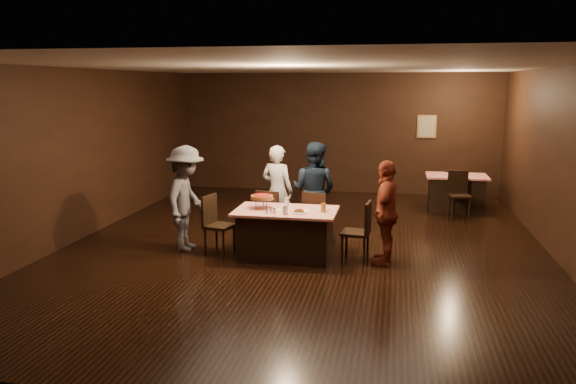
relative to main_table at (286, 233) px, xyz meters
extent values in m
plane|color=black|center=(0.19, 0.72, -0.39)|extent=(10.00, 10.00, 0.00)
cube|color=silver|center=(0.19, 0.72, 2.62)|extent=(8.00, 10.00, 0.04)
cube|color=black|center=(0.19, 5.72, 1.11)|extent=(8.00, 0.04, 3.00)
cube|color=black|center=(0.19, -4.28, 1.11)|extent=(8.00, 0.04, 3.00)
cube|color=black|center=(-3.81, 0.72, 1.11)|extent=(0.04, 10.00, 3.00)
cube|color=black|center=(4.19, 0.72, 1.11)|extent=(0.04, 10.00, 3.00)
cube|color=tan|center=(2.39, 5.69, 1.31)|extent=(0.46, 0.03, 0.56)
cube|color=beige|center=(2.39, 5.66, 1.31)|extent=(0.38, 0.01, 0.48)
cube|color=red|center=(0.00, 0.00, 0.00)|extent=(1.60, 1.00, 0.77)
cube|color=red|center=(3.00, 4.07, 0.00)|extent=(1.30, 0.90, 0.77)
cube|color=black|center=(-0.40, 0.75, 0.09)|extent=(0.49, 0.49, 0.95)
cube|color=black|center=(0.40, 0.75, 0.09)|extent=(0.49, 0.49, 0.95)
cube|color=black|center=(-1.10, 0.00, 0.09)|extent=(0.51, 0.51, 0.95)
cube|color=black|center=(1.10, 0.00, 0.09)|extent=(0.46, 0.46, 0.95)
cube|color=black|center=(3.00, 3.37, 0.09)|extent=(0.48, 0.48, 0.95)
cube|color=black|center=(3.00, 4.67, 0.09)|extent=(0.42, 0.42, 0.95)
imported|color=silver|center=(-0.41, 1.24, 0.44)|extent=(0.69, 0.55, 1.66)
imported|color=black|center=(0.27, 1.18, 0.48)|extent=(1.00, 0.88, 1.74)
imported|color=#545458|center=(-1.70, 0.10, 0.49)|extent=(0.65, 1.13, 1.74)
imported|color=maroon|center=(1.56, -0.02, 0.42)|extent=(0.53, 0.99, 1.60)
cylinder|color=black|center=(-0.40, 0.15, 0.46)|extent=(0.01, 0.01, 0.15)
cylinder|color=black|center=(-0.49, 0.00, 0.46)|extent=(0.01, 0.01, 0.15)
cylinder|color=black|center=(-0.31, 0.00, 0.46)|extent=(0.01, 0.01, 0.15)
cylinder|color=silver|center=(-0.40, 0.05, 0.54)|extent=(0.38, 0.38, 0.01)
cylinder|color=#B27233|center=(-0.40, 0.05, 0.57)|extent=(0.35, 0.35, 0.05)
cylinder|color=#A5140C|center=(-0.40, 0.05, 0.60)|extent=(0.30, 0.30, 0.01)
cylinder|color=white|center=(0.25, -0.18, 0.39)|extent=(0.25, 0.25, 0.01)
cylinder|color=#B27233|center=(0.25, -0.18, 0.42)|extent=(0.18, 0.18, 0.04)
cylinder|color=#A5140C|center=(0.25, -0.18, 0.44)|extent=(0.14, 0.14, 0.01)
cylinder|color=white|center=(0.55, 0.15, 0.39)|extent=(0.25, 0.25, 0.01)
cylinder|color=silver|center=(0.05, -0.30, 0.46)|extent=(0.08, 0.08, 0.14)
cylinder|color=#BF7F26|center=(0.60, -0.05, 0.46)|extent=(0.08, 0.08, 0.14)
cylinder|color=silver|center=(-0.05, 0.30, 0.46)|extent=(0.08, 0.08, 0.14)
cylinder|color=silver|center=(-0.18, -0.25, 0.43)|extent=(0.04, 0.04, 0.08)
cylinder|color=silver|center=(-0.18, -0.25, 0.47)|extent=(0.05, 0.05, 0.02)
cylinder|color=silver|center=(-0.12, -0.30, 0.43)|extent=(0.04, 0.04, 0.08)
cylinder|color=silver|center=(-0.12, -0.30, 0.47)|extent=(0.05, 0.05, 0.02)
cylinder|color=silver|center=(-0.24, -0.30, 0.43)|extent=(0.04, 0.04, 0.08)
cylinder|color=silver|center=(-0.24, -0.30, 0.47)|extent=(0.05, 0.05, 0.02)
cube|color=white|center=(0.30, 0.00, 0.39)|extent=(0.19, 0.19, 0.01)
cube|color=white|center=(-0.15, -0.05, 0.39)|extent=(0.21, 0.21, 0.01)
camera|label=1|loc=(1.67, -8.47, 2.34)|focal=35.00mm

